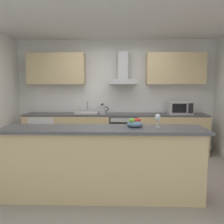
# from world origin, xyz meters

# --- Properties ---
(ground) EXTENTS (5.61, 4.73, 0.02)m
(ground) POSITION_xyz_m (0.00, 0.00, -0.01)
(ground) COLOR gray
(ceiling) EXTENTS (5.61, 4.73, 0.02)m
(ceiling) POSITION_xyz_m (0.00, 0.00, 2.61)
(ceiling) COLOR white
(wall_back) EXTENTS (5.61, 0.12, 2.60)m
(wall_back) POSITION_xyz_m (0.00, 1.93, 1.30)
(wall_back) COLOR white
(wall_back) RESTS_ON ground
(backsplash_tile) EXTENTS (3.92, 0.02, 0.66)m
(backsplash_tile) POSITION_xyz_m (0.00, 1.86, 1.23)
(backsplash_tile) COLOR white
(counter_back) EXTENTS (4.06, 0.60, 0.90)m
(counter_back) POSITION_xyz_m (0.00, 1.55, 0.45)
(counter_back) COLOR #D1B784
(counter_back) RESTS_ON ground
(counter_island) EXTENTS (2.70, 0.64, 0.95)m
(counter_island) POSITION_xyz_m (-0.13, -0.67, 0.48)
(counter_island) COLOR #D1B784
(counter_island) RESTS_ON ground
(upper_cabinets) EXTENTS (4.00, 0.32, 0.70)m
(upper_cabinets) POSITION_xyz_m (0.00, 1.70, 1.91)
(upper_cabinets) COLOR #D1B784
(oven) EXTENTS (0.60, 0.62, 0.80)m
(oven) POSITION_xyz_m (0.17, 1.52, 0.46)
(oven) COLOR slate
(oven) RESTS_ON ground
(refrigerator) EXTENTS (0.58, 0.60, 0.85)m
(refrigerator) POSITION_xyz_m (-1.61, 1.52, 0.43)
(refrigerator) COLOR white
(refrigerator) RESTS_ON ground
(microwave) EXTENTS (0.50, 0.38, 0.30)m
(microwave) POSITION_xyz_m (1.43, 1.49, 1.05)
(microwave) COLOR #B7BABC
(microwave) RESTS_ON counter_back
(sink) EXTENTS (0.50, 0.40, 0.26)m
(sink) POSITION_xyz_m (-0.64, 1.53, 0.93)
(sink) COLOR silver
(sink) RESTS_ON counter_back
(kettle) EXTENTS (0.29, 0.15, 0.24)m
(kettle) POSITION_xyz_m (-0.29, 1.49, 1.01)
(kettle) COLOR #B7BABC
(kettle) RESTS_ON counter_back
(range_hood) EXTENTS (0.62, 0.45, 0.72)m
(range_hood) POSITION_xyz_m (0.17, 1.65, 1.79)
(range_hood) COLOR #B7BABC
(wine_glass) EXTENTS (0.08, 0.08, 0.18)m
(wine_glass) POSITION_xyz_m (0.61, -0.59, 1.07)
(wine_glass) COLOR silver
(wine_glass) RESTS_ON counter_island
(fruit_bowl) EXTENTS (0.22, 0.22, 0.13)m
(fruit_bowl) POSITION_xyz_m (0.30, -0.59, 1.00)
(fruit_bowl) COLOR slate
(fruit_bowl) RESTS_ON counter_island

